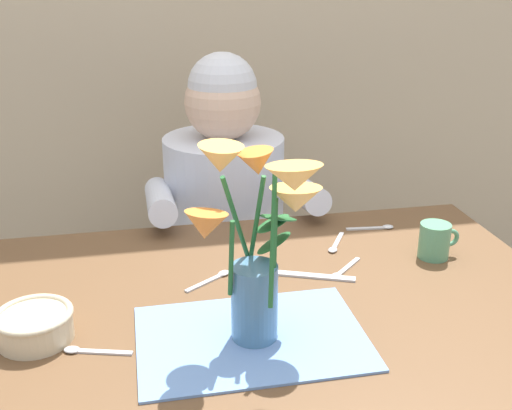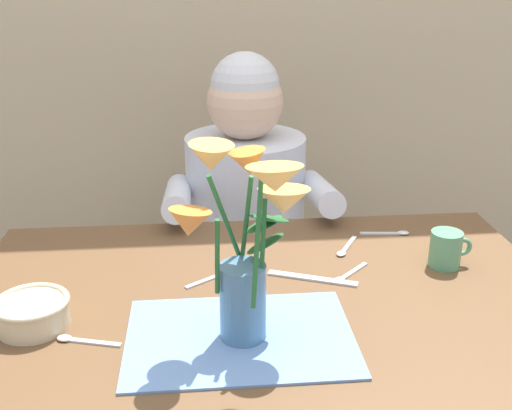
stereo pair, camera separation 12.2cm
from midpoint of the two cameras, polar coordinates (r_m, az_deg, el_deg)
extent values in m
cube|color=brown|center=(1.26, 3.79, -9.35)|extent=(1.20, 0.80, 0.04)
cylinder|color=brown|center=(1.77, -16.47, -14.49)|extent=(0.06, 0.06, 0.70)
cylinder|color=brown|center=(1.88, 18.70, -12.51)|extent=(0.06, 0.06, 0.70)
cylinder|color=#4C4C56|center=(2.06, 0.88, -12.98)|extent=(0.30, 0.30, 0.40)
cylinder|color=silver|center=(1.84, 0.95, -1.37)|extent=(0.34, 0.34, 0.50)
sphere|color=#DBB293|center=(1.74, 1.03, 9.32)|extent=(0.21, 0.21, 0.21)
sphere|color=silver|center=(1.73, 1.03, 10.62)|extent=(0.19, 0.19, 0.19)
cylinder|color=silver|center=(1.66, -5.04, 0.67)|extent=(0.07, 0.33, 0.12)
cylinder|color=silver|center=(1.70, 7.88, 1.09)|extent=(0.07, 0.33, 0.12)
cube|color=#6B93D1|center=(1.13, 1.69, -11.95)|extent=(0.40, 0.28, 0.00)
cylinder|color=teal|center=(1.10, 2.01, -8.93)|extent=(0.08, 0.08, 0.14)
cylinder|color=#23602D|center=(1.05, 3.95, -3.79)|extent=(0.02, 0.04, 0.16)
cone|color=#EFA84C|center=(1.02, 5.96, 0.28)|extent=(0.10, 0.10, 0.05)
sphere|color=#E5D14C|center=(1.02, 5.97, 0.55)|extent=(0.02, 0.02, 0.02)
cylinder|color=#23602D|center=(1.06, 2.34, -2.00)|extent=(0.02, 0.06, 0.20)
cone|color=orange|center=(1.05, 2.65, 3.77)|extent=(0.07, 0.07, 0.05)
sphere|color=#E5D14C|center=(1.05, 2.65, 4.03)|extent=(0.02, 0.02, 0.02)
cylinder|color=#23602D|center=(1.05, 0.68, -1.83)|extent=(0.07, 0.08, 0.20)
cone|color=#EFA84C|center=(1.03, -0.74, 4.25)|extent=(0.11, 0.11, 0.05)
sphere|color=#E5D14C|center=(1.03, -0.74, 4.51)|extent=(0.02, 0.02, 0.02)
cylinder|color=#23602D|center=(1.03, -0.14, -4.84)|extent=(0.01, 0.03, 0.14)
cone|color=orange|center=(0.97, -2.53, -1.74)|extent=(0.10, 0.10, 0.05)
sphere|color=#E5D14C|center=(0.97, -2.53, -1.47)|extent=(0.02, 0.02, 0.02)
cylinder|color=#23602D|center=(0.99, 3.64, -3.08)|extent=(0.03, 0.07, 0.22)
cone|color=#EFA84C|center=(0.92, 5.53, 2.29)|extent=(0.10, 0.11, 0.05)
sphere|color=#E5D14C|center=(0.91, 5.54, 2.58)|extent=(0.02, 0.02, 0.02)
ellipsoid|color=#23602D|center=(1.10, 4.07, -3.55)|extent=(0.09, 0.09, 0.03)
ellipsoid|color=#23602D|center=(1.08, 4.00, -1.78)|extent=(0.09, 0.09, 0.02)
ellipsoid|color=#23602D|center=(1.07, 4.49, -1.30)|extent=(0.09, 0.08, 0.04)
cylinder|color=beige|center=(1.20, -16.85, -9.53)|extent=(0.13, 0.13, 0.05)
torus|color=beige|center=(1.19, -16.98, -8.49)|extent=(0.14, 0.14, 0.01)
cube|color=silver|center=(1.33, 7.77, -6.68)|extent=(0.18, 0.09, 0.00)
cylinder|color=#569970|center=(1.44, 19.14, -3.85)|extent=(0.07, 0.07, 0.08)
torus|color=#569970|center=(1.45, 20.53, -3.62)|extent=(0.04, 0.01, 0.04)
cube|color=silver|center=(1.49, 10.69, -3.63)|extent=(0.06, 0.09, 0.00)
ellipsoid|color=silver|center=(1.44, 10.14, -4.41)|extent=(0.03, 0.03, 0.01)
cube|color=silver|center=(1.31, -1.92, -6.90)|extent=(0.09, 0.07, 0.00)
ellipsoid|color=silver|center=(1.34, -0.07, -6.11)|extent=(0.03, 0.03, 0.01)
cube|color=silver|center=(1.14, -11.47, -12.18)|extent=(0.10, 0.04, 0.00)
ellipsoid|color=silver|center=(1.16, -14.06, -11.70)|extent=(0.03, 0.03, 0.01)
cube|color=silver|center=(1.57, 13.41, -2.57)|extent=(0.10, 0.02, 0.00)
ellipsoid|color=silver|center=(1.58, 15.36, -2.49)|extent=(0.03, 0.02, 0.01)
cube|color=silver|center=(1.37, 11.33, -5.98)|extent=(0.08, 0.08, 0.00)
ellipsoid|color=silver|center=(1.33, 10.15, -6.76)|extent=(0.03, 0.03, 0.01)
camera|label=1|loc=(0.06, -87.14, 1.12)|focal=44.17mm
camera|label=2|loc=(0.06, 92.86, -1.12)|focal=44.17mm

